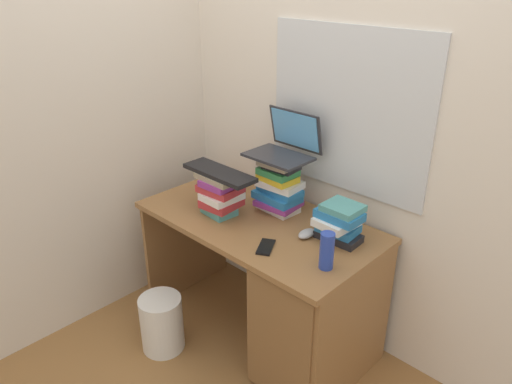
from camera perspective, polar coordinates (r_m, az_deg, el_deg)
ground_plane at (r=2.93m, az=0.29°, el=-15.74°), size 6.00×6.00×0.00m
wall_back at (r=2.58m, az=6.32°, el=11.10°), size 6.00×0.06×2.60m
wall_left at (r=2.94m, az=-12.03°, el=12.43°), size 0.05×6.00×2.60m
desk at (r=2.51m, az=5.20°, el=-12.37°), size 1.26×0.67×0.72m
book_stack_tall at (r=2.55m, az=2.65°, el=0.68°), size 0.26×0.19×0.30m
book_stack_keyboard_riser at (r=2.54m, az=-4.17°, el=-0.15°), size 0.23×0.20×0.22m
book_stack_side at (r=2.33m, az=9.65°, el=-3.47°), size 0.22×0.19×0.19m
laptop at (r=2.51m, az=3.51°, el=5.44°), size 0.33×0.27×0.23m
keyboard at (r=2.49m, az=-4.30°, el=2.26°), size 0.42×0.14×0.02m
computer_mouse at (r=2.37m, az=5.93°, el=-4.86°), size 0.06×0.10×0.04m
mug at (r=2.85m, az=-5.03°, el=1.29°), size 0.11×0.07×0.09m
water_bottle at (r=2.12m, az=8.27°, el=-6.81°), size 0.06×0.06×0.17m
cell_phone at (r=2.28m, az=1.16°, el=-6.43°), size 0.12×0.15×0.01m
wastebasket at (r=2.77m, az=-10.93°, el=-14.80°), size 0.23×0.23×0.32m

